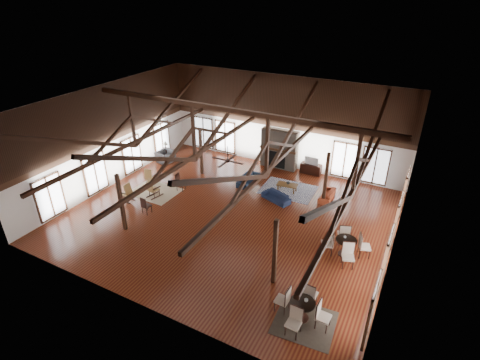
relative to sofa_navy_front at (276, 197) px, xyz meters
The scene contains 31 objects.
floor 2.99m from the sofa_navy_front, 121.65° to the right, with size 16.00×16.00×0.00m, color #5F2914.
ceiling 6.48m from the sofa_navy_front, 121.65° to the right, with size 16.00×14.00×0.02m, color black.
wall_back 5.47m from the sofa_navy_front, 109.32° to the left, with size 16.00×0.02×6.00m, color silver.
wall_front 10.05m from the sofa_navy_front, 99.32° to the right, with size 16.00×0.02×6.00m, color silver.
wall_left 10.27m from the sofa_navy_front, 165.14° to the right, with size 0.02×14.00×6.00m, color silver.
wall_right 7.45m from the sofa_navy_front, 21.52° to the right, with size 0.02×14.00×6.00m, color silver.
roof_truss 4.81m from the sofa_navy_front, 121.65° to the right, with size 15.60×14.07×3.14m.
post_grid 3.24m from the sofa_navy_front, 121.65° to the right, with size 8.16×7.16×3.05m.
fireplace 4.54m from the sofa_navy_front, 110.74° to the left, with size 2.50×0.69×2.60m.
ceiling_fan 5.08m from the sofa_navy_front, 106.75° to the right, with size 1.60×1.60×0.75m.
sofa_navy_front is the anchor object (origin of this frame).
sofa_navy_left 2.57m from the sofa_navy_front, 153.28° to the left, with size 0.73×1.87×0.55m, color black.
sofa_orange 2.93m from the sofa_navy_front, 32.90° to the left, with size 0.65×1.66×0.48m, color maroon.
coffee_table 1.34m from the sofa_navy_front, 83.99° to the left, with size 1.24×0.72×0.45m.
vase 1.43m from the sofa_navy_front, 83.23° to the left, with size 0.20×0.20×0.21m, color #B2B2B2.
armchair 8.86m from the sofa_navy_front, behind, with size 1.00×1.14×0.74m, color #363538.
side_table_lamp 9.37m from the sofa_navy_front, 168.14° to the left, with size 0.48×0.48×1.24m.
rocking_chair_a 7.76m from the sofa_navy_front, 166.61° to the right, with size 0.63×0.90×1.05m.
rocking_chair_b 7.03m from the sofa_navy_front, 155.73° to the right, with size 0.65×0.97×1.15m.
rocking_chair_c 8.33m from the sofa_navy_front, 152.10° to the right, with size 0.87×0.50×1.10m.
side_chair_a 5.75m from the sofa_navy_front, 164.88° to the right, with size 0.50×0.50×1.07m.
side_chair_b 7.16m from the sofa_navy_front, 141.40° to the right, with size 0.46×0.46×0.99m.
cafe_table_near 8.38m from the sofa_navy_front, 60.78° to the right, with size 2.12×2.12×1.10m.
cafe_table_far 5.44m from the sofa_navy_front, 32.53° to the right, with size 2.20×2.20×1.13m.
cup_near 8.36m from the sofa_navy_front, 59.97° to the right, with size 0.14×0.14×0.11m, color #B2B2B2.
cup_far 5.34m from the sofa_navy_front, 32.21° to the right, with size 0.11×0.11×0.09m, color #B2B2B2.
tv_console 4.26m from the sofa_navy_front, 81.48° to the left, with size 1.31×0.49×0.66m, color black.
television 4.31m from the sofa_navy_front, 81.15° to the left, with size 0.89×0.12×0.51m, color #B2B2B2.
rug_tan 7.13m from the sofa_navy_front, 160.57° to the right, with size 2.72×2.14×0.01m, color tan.
rug_navy 1.52m from the sofa_navy_front, 84.24° to the left, with size 3.10×2.33×0.01m, color #1A214A.
rug_dark 8.58m from the sofa_navy_front, 60.20° to the right, with size 2.13×1.94×0.01m, color black.
Camera 1 is at (8.21, -14.44, 10.86)m, focal length 28.00 mm.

